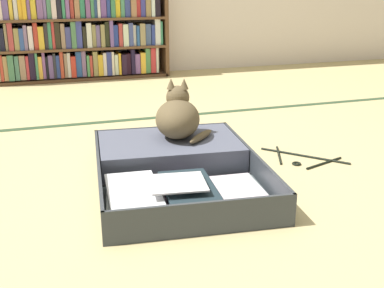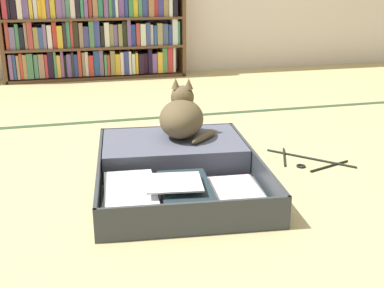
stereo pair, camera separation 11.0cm
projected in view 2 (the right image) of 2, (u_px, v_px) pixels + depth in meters
ground_plane at (150, 179)px, 2.02m from camera, size 10.00×10.00×0.00m
tatami_border at (124, 120)px, 2.86m from camera, size 4.80×0.05×0.00m
bookshelf at (94, 34)px, 3.97m from camera, size 1.47×0.22×0.74m
open_suitcase at (175, 166)px, 2.02m from camera, size 0.72×0.93×0.12m
black_cat at (182, 117)px, 2.16m from camera, size 0.30×0.31×0.25m
clothes_hanger at (307, 161)px, 2.21m from camera, size 0.31×0.32×0.01m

